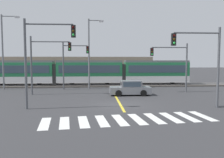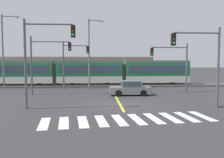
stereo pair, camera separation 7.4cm
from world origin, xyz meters
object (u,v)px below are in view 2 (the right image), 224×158
(traffic_light_far_left, at_px, (72,58))
(street_lamp_centre, at_px, (90,50))
(sedan_crossing, at_px, (130,88))
(traffic_light_mid_right, at_px, (174,60))
(traffic_light_mid_left, at_px, (45,56))
(traffic_light_near_left, at_px, (42,50))
(traffic_light_near_right, at_px, (203,55))
(light_rail_tram, at_px, (90,71))
(street_lamp_west, at_px, (4,47))

(traffic_light_far_left, relative_size, street_lamp_centre, 0.67)
(sedan_crossing, bearing_deg, traffic_light_mid_right, 20.12)
(sedan_crossing, relative_size, traffic_light_mid_left, 0.69)
(traffic_light_mid_left, distance_m, traffic_light_mid_right, 14.05)
(traffic_light_near_left, xyz_separation_m, street_lamp_centre, (3.25, 12.79, 0.62))
(sedan_crossing, height_order, traffic_light_near_right, traffic_light_near_right)
(light_rail_tram, height_order, traffic_light_near_left, traffic_light_near_left)
(light_rail_tram, relative_size, street_lamp_centre, 3.16)
(traffic_light_near_right, distance_m, traffic_light_far_left, 16.49)
(light_rail_tram, relative_size, sedan_crossing, 6.64)
(light_rail_tram, height_order, traffic_light_mid_right, traffic_light_mid_right)
(light_rail_tram, bearing_deg, traffic_light_far_left, -117.81)
(street_lamp_west, bearing_deg, traffic_light_near_left, -59.82)
(traffic_light_near_right, bearing_deg, traffic_light_near_left, 177.90)
(traffic_light_mid_right, distance_m, street_lamp_west, 20.58)
(traffic_light_mid_left, relative_size, street_lamp_west, 0.66)
(traffic_light_near_right, xyz_separation_m, traffic_light_near_left, (-11.94, 0.44, 0.35))
(street_lamp_west, height_order, street_lamp_centre, street_lamp_west)
(traffic_light_mid_left, relative_size, street_lamp_centre, 0.69)
(traffic_light_mid_right, bearing_deg, traffic_light_near_left, -146.45)
(street_lamp_west, bearing_deg, traffic_light_far_left, -5.41)
(sedan_crossing, relative_size, traffic_light_near_left, 0.64)
(traffic_light_far_left, xyz_separation_m, traffic_light_near_left, (-1.02, -11.91, 0.51))
(sedan_crossing, distance_m, street_lamp_centre, 8.71)
(traffic_light_mid_left, distance_m, street_lamp_west, 8.04)
(light_rail_tram, relative_size, traffic_light_near_right, 4.60)
(light_rail_tram, height_order, traffic_light_far_left, traffic_light_far_left)
(traffic_light_near_right, distance_m, street_lamp_centre, 15.86)
(traffic_light_mid_left, height_order, street_lamp_centre, street_lamp_centre)
(traffic_light_near_left, bearing_deg, street_lamp_centre, 75.73)
(traffic_light_near_left, relative_size, street_lamp_west, 0.72)
(traffic_light_far_left, relative_size, street_lamp_west, 0.64)
(traffic_light_mid_right, bearing_deg, traffic_light_near_right, -94.76)
(sedan_crossing, relative_size, traffic_light_mid_right, 0.76)
(traffic_light_near_right, relative_size, traffic_light_mid_right, 1.10)
(traffic_light_mid_left, bearing_deg, sedan_crossing, -6.75)
(sedan_crossing, height_order, traffic_light_mid_right, traffic_light_mid_right)
(traffic_light_near_left, relative_size, traffic_light_mid_right, 1.20)
(traffic_light_far_left, height_order, traffic_light_mid_right, traffic_light_far_left)
(traffic_light_mid_right, bearing_deg, street_lamp_west, 167.89)
(traffic_light_near_left, bearing_deg, light_rail_tram, 78.98)
(traffic_light_mid_left, height_order, traffic_light_near_left, traffic_light_near_left)
(traffic_light_mid_right, height_order, street_lamp_west, street_lamp_west)
(traffic_light_mid_right, relative_size, street_lamp_west, 0.60)
(traffic_light_far_left, relative_size, traffic_light_mid_right, 1.07)
(light_rail_tram, distance_m, sedan_crossing, 10.39)
(sedan_crossing, height_order, traffic_light_far_left, traffic_light_far_left)
(traffic_light_near_right, relative_size, street_lamp_centre, 0.69)
(traffic_light_far_left, distance_m, street_lamp_west, 8.56)
(traffic_light_mid_right, bearing_deg, street_lamp_centre, 155.05)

